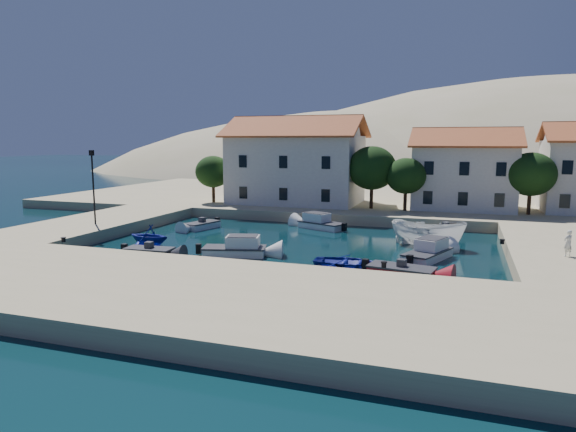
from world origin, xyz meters
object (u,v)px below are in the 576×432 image
object	(u,v)px
building_mid	(464,168)
cabin_cruiser_south	(235,249)
boat_east	(427,246)
rowboat_south	(348,267)
cabin_cruiser_east	(427,253)
pedestrian	(568,243)
building_left	(297,159)
lamppost	(93,180)

from	to	relation	value
building_mid	cabin_cruiser_south	xyz separation A→B (m)	(-15.04, -24.20, -4.75)
boat_east	cabin_cruiser_south	bearing A→B (deg)	135.37
rowboat_south	cabin_cruiser_east	xyz separation A→B (m)	(4.66, 3.76, 0.48)
boat_east	pedestrian	bearing A→B (deg)	-107.74
building_mid	pedestrian	distance (m)	22.89
building_mid	boat_east	world-z (taller)	building_mid
boat_east	rowboat_south	bearing A→B (deg)	166.62
building_left	building_mid	distance (m)	18.04
building_mid	cabin_cruiser_east	world-z (taller)	building_mid
building_mid	pedestrian	xyz separation A→B (m)	(6.22, -21.77, -3.40)
pedestrian	cabin_cruiser_east	bearing A→B (deg)	-41.01
building_mid	lamppost	size ratio (longest dim) A/B	1.69
boat_east	pedestrian	distance (m)	10.29
lamppost	cabin_cruiser_east	world-z (taller)	lamppost
building_mid	lamppost	distance (m)	36.21
pedestrian	building_left	bearing A→B (deg)	-77.38
cabin_cruiser_south	cabin_cruiser_east	distance (m)	13.30
building_mid	pedestrian	size ratio (longest dim) A/B	6.40
pedestrian	rowboat_south	bearing A→B (deg)	-23.14
building_left	cabin_cruiser_south	distance (m)	24.02
building_mid	cabin_cruiser_east	xyz separation A→B (m)	(-2.09, -21.15, -4.75)
building_left	rowboat_south	xyz separation A→B (m)	(11.24, -23.91, -5.94)
building_left	boat_east	size ratio (longest dim) A/B	2.53
building_left	pedestrian	world-z (taller)	building_left
building_left	cabin_cruiser_east	world-z (taller)	building_left
building_left	pedestrian	distance (m)	32.17
cabin_cruiser_south	cabin_cruiser_east	bearing A→B (deg)	-1.97
lamppost	boat_east	world-z (taller)	lamppost
building_left	cabin_cruiser_south	xyz separation A→B (m)	(2.96, -23.20, -5.46)
lamppost	cabin_cruiser_south	distance (m)	15.42
cabin_cruiser_south	building_left	bearing A→B (deg)	82.05
building_mid	rowboat_south	size ratio (longest dim) A/B	2.41
pedestrian	boat_east	bearing A→B (deg)	-68.38
cabin_cruiser_south	boat_east	bearing A→B (deg)	16.26
cabin_cruiser_south	pedestrian	bearing A→B (deg)	-8.70
building_left	boat_east	world-z (taller)	building_left
pedestrian	cabin_cruiser_south	bearing A→B (deg)	-30.24
building_mid	rowboat_south	world-z (taller)	building_mid
boat_east	pedestrian	world-z (taller)	pedestrian
rowboat_south	cabin_cruiser_east	bearing A→B (deg)	-53.61
boat_east	pedestrian	xyz separation A→B (m)	(8.62, -5.31, 1.82)
rowboat_south	boat_east	world-z (taller)	boat_east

